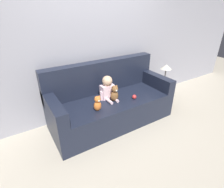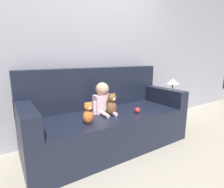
# 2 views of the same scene
# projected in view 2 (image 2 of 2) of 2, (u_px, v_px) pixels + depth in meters

# --- Properties ---
(ground_plane) EXTENTS (12.00, 12.00, 0.00)m
(ground_plane) POSITION_uv_depth(u_px,v_px,m) (109.00, 145.00, 2.36)
(ground_plane) COLOR #B7AD99
(wall_back) EXTENTS (8.00, 0.05, 2.60)m
(wall_back) POSITION_uv_depth(u_px,v_px,m) (89.00, 48.00, 2.52)
(wall_back) COLOR #93939E
(wall_back) RESTS_ON ground_plane
(couch) EXTENTS (2.09, 0.87, 1.02)m
(couch) POSITION_uv_depth(u_px,v_px,m) (106.00, 119.00, 2.34)
(couch) COLOR black
(couch) RESTS_ON ground_plane
(person_baby) EXTENTS (0.30, 0.32, 0.39)m
(person_baby) POSITION_uv_depth(u_px,v_px,m) (103.00, 99.00, 2.23)
(person_baby) COLOR silver
(person_baby) RESTS_ON couch
(teddy_bear_brown) EXTENTS (0.13, 0.13, 0.27)m
(teddy_bear_brown) POSITION_uv_depth(u_px,v_px,m) (112.00, 104.00, 2.15)
(teddy_bear_brown) COLOR brown
(teddy_bear_brown) RESTS_ON couch
(plush_toy_side) EXTENTS (0.12, 0.11, 0.24)m
(plush_toy_side) POSITION_uv_depth(u_px,v_px,m) (88.00, 113.00, 1.86)
(plush_toy_side) COLOR orange
(plush_toy_side) RESTS_ON couch
(toy_ball) EXTENTS (0.07, 0.07, 0.07)m
(toy_ball) POSITION_uv_depth(u_px,v_px,m) (137.00, 110.00, 2.25)
(toy_ball) COLOR red
(toy_ball) RESTS_ON couch
(side_table) EXTENTS (0.37, 0.37, 0.82)m
(side_table) POSITION_uv_depth(u_px,v_px,m) (172.00, 91.00, 2.97)
(side_table) COLOR brown
(side_table) RESTS_ON ground_plane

